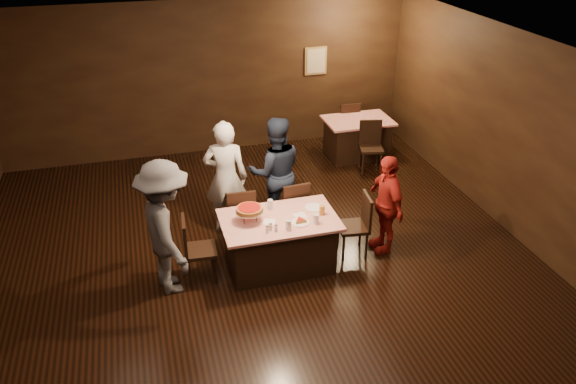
% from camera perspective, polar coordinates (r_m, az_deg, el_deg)
% --- Properties ---
extents(room, '(10.00, 10.04, 3.02)m').
position_cam_1_polar(room, '(6.38, -1.96, 4.25)').
color(room, black).
rests_on(room, ground).
extents(main_table, '(1.60, 1.00, 0.77)m').
position_cam_1_polar(main_table, '(7.89, -0.89, -5.13)').
color(main_table, '#B01A0B').
rests_on(main_table, ground).
extents(back_table, '(1.30, 0.90, 0.77)m').
position_cam_1_polar(back_table, '(11.30, 7.03, 5.49)').
color(back_table, '#BB0F0C').
rests_on(back_table, ground).
extents(chair_far_left, '(0.44, 0.44, 0.95)m').
position_cam_1_polar(chair_far_left, '(8.39, -4.85, -2.28)').
color(chair_far_left, black).
rests_on(chair_far_left, ground).
extents(chair_far_right, '(0.46, 0.46, 0.95)m').
position_cam_1_polar(chair_far_right, '(8.55, 0.41, -1.55)').
color(chair_far_right, black).
rests_on(chair_far_right, ground).
extents(chair_end_left, '(0.45, 0.45, 0.95)m').
position_cam_1_polar(chair_end_left, '(7.69, -8.89, -5.73)').
color(chair_end_left, black).
rests_on(chair_end_left, ground).
extents(chair_end_right, '(0.47, 0.47, 0.95)m').
position_cam_1_polar(chair_end_right, '(8.15, 6.62, -3.41)').
color(chair_end_right, black).
rests_on(chair_end_right, ground).
extents(chair_back_near, '(0.50, 0.50, 0.95)m').
position_cam_1_polar(chair_back_near, '(10.67, 8.45, 4.51)').
color(chair_back_near, black).
rests_on(chair_back_near, ground).
extents(chair_back_far, '(0.43, 0.43, 0.95)m').
position_cam_1_polar(chair_back_far, '(11.78, 5.96, 7.00)').
color(chair_back_far, black).
rests_on(chair_back_far, ground).
extents(diner_white_jacket, '(0.75, 0.59, 1.82)m').
position_cam_1_polar(diner_white_jacket, '(8.52, -6.34, 1.46)').
color(diner_white_jacket, silver).
rests_on(diner_white_jacket, ground).
extents(diner_navy_hoodie, '(0.93, 0.75, 1.79)m').
position_cam_1_polar(diner_navy_hoodie, '(8.68, -1.27, 2.05)').
color(diner_navy_hoodie, '#171F31').
rests_on(diner_navy_hoodie, ground).
extents(diner_grey_knit, '(0.92, 1.32, 1.86)m').
position_cam_1_polar(diner_grey_knit, '(7.34, -12.28, -3.63)').
color(diner_grey_knit, '#4D4E51').
rests_on(diner_grey_knit, ground).
extents(diner_red_shirt, '(0.41, 0.90, 1.51)m').
position_cam_1_polar(diner_red_shirt, '(8.19, 9.91, -1.19)').
color(diner_red_shirt, '#AC211A').
rests_on(diner_red_shirt, ground).
extents(pizza_stand, '(0.38, 0.38, 0.22)m').
position_cam_1_polar(pizza_stand, '(7.56, -3.95, -1.79)').
color(pizza_stand, black).
rests_on(pizza_stand, main_table).
extents(plate_with_slice, '(0.25, 0.25, 0.06)m').
position_cam_1_polar(plate_with_slice, '(7.58, 1.26, -2.99)').
color(plate_with_slice, white).
rests_on(plate_with_slice, main_table).
extents(plate_empty, '(0.25, 0.25, 0.01)m').
position_cam_1_polar(plate_empty, '(7.94, 2.65, -1.59)').
color(plate_empty, white).
rests_on(plate_empty, main_table).
extents(glass_front_left, '(0.08, 0.08, 0.14)m').
position_cam_1_polar(glass_front_left, '(7.41, 0.05, -3.37)').
color(glass_front_left, silver).
rests_on(glass_front_left, main_table).
extents(glass_front_right, '(0.08, 0.08, 0.14)m').
position_cam_1_polar(glass_front_right, '(7.56, 2.88, -2.75)').
color(glass_front_right, silver).
rests_on(glass_front_right, main_table).
extents(glass_amber, '(0.08, 0.08, 0.14)m').
position_cam_1_polar(glass_amber, '(7.76, 3.47, -1.85)').
color(glass_amber, '#BF7F26').
rests_on(glass_amber, main_table).
extents(glass_back, '(0.08, 0.08, 0.14)m').
position_cam_1_polar(glass_back, '(7.89, -1.83, -1.27)').
color(glass_back, silver).
rests_on(glass_back, main_table).
extents(condiments, '(0.17, 0.10, 0.09)m').
position_cam_1_polar(condiments, '(7.39, -1.70, -3.70)').
color(condiments, silver).
rests_on(condiments, main_table).
extents(napkin_center, '(0.19, 0.19, 0.01)m').
position_cam_1_polar(napkin_center, '(7.75, 1.23, -2.41)').
color(napkin_center, white).
rests_on(napkin_center, main_table).
extents(napkin_left, '(0.21, 0.21, 0.01)m').
position_cam_1_polar(napkin_left, '(7.61, -1.91, -3.06)').
color(napkin_left, white).
rests_on(napkin_left, main_table).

